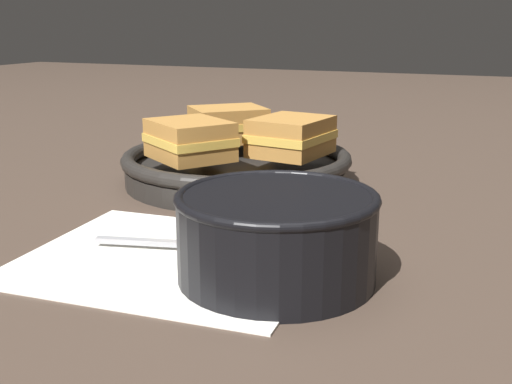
{
  "coord_description": "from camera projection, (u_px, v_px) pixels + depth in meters",
  "views": [
    {
      "loc": [
        0.23,
        -0.54,
        0.2
      ],
      "look_at": [
        -0.01,
        0.03,
        0.04
      ],
      "focal_mm": 45.0,
      "sensor_mm": 36.0,
      "label": 1
    }
  ],
  "objects": [
    {
      "name": "sandwich_far_left",
      "position": [
        190.0,
        140.0,
        0.76
      ],
      "size": [
        0.13,
        0.12,
        0.05
      ],
      "rotation": [
        0.0,
        0.0,
        5.69
      ],
      "color": "#B27A38",
      "rests_on": "skillet"
    },
    {
      "name": "sandwich_near_right",
      "position": [
        228.0,
        124.0,
        0.88
      ],
      "size": [
        0.13,
        0.13,
        0.05
      ],
      "rotation": [
        0.0,
        0.0,
        3.89
      ],
      "color": "#B27A38",
      "rests_on": "skillet"
    },
    {
      "name": "napkin",
      "position": [
        172.0,
        257.0,
        0.56
      ],
      "size": [
        0.27,
        0.23,
        0.0
      ],
      "color": "white",
      "rests_on": "ground_plane"
    },
    {
      "name": "spoon",
      "position": [
        207.0,
        245.0,
        0.57
      ],
      "size": [
        0.15,
        0.05,
        0.01
      ],
      "rotation": [
        0.0,
        0.0,
        0.25
      ],
      "color": "#9E9EA3",
      "rests_on": "napkin"
    },
    {
      "name": "soup_bowl",
      "position": [
        277.0,
        231.0,
        0.51
      ],
      "size": [
        0.16,
        0.16,
        0.07
      ],
      "color": "black",
      "rests_on": "ground_plane"
    },
    {
      "name": "skillet",
      "position": [
        237.0,
        167.0,
        0.82
      ],
      "size": [
        0.29,
        0.29,
        0.04
      ],
      "color": "black",
      "rests_on": "ground_plane"
    },
    {
      "name": "ground_plane",
      "position": [
        253.0,
        239.0,
        0.62
      ],
      "size": [
        4.0,
        4.0,
        0.0
      ],
      "primitive_type": "plane",
      "color": "#47382D"
    },
    {
      "name": "sandwich_near_left",
      "position": [
        291.0,
        136.0,
        0.79
      ],
      "size": [
        0.09,
        0.11,
        0.05
      ],
      "rotation": [
        0.0,
        0.0,
        1.42
      ],
      "color": "#B27A38",
      "rests_on": "skillet"
    }
  ]
}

